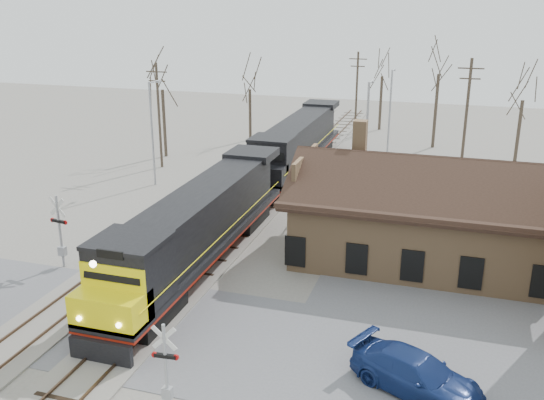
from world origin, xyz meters
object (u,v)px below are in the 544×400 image
Objects in this scene: locomotive_trailing at (296,144)px; parked_car at (417,374)px; depot at (420,221)px; locomotive_lead at (196,229)px.

locomotive_trailing reaches higher than parked_car.
parked_car is (13.02, -29.62, -1.69)m from locomotive_trailing.
depot is 0.71× the size of locomotive_trailing.
locomotive_lead reaches higher than locomotive_trailing.
parked_car is at bearing -66.27° from locomotive_trailing.
locomotive_lead is at bearing -156.16° from depot.
depot is at bearing 29.84° from parked_car.
depot reaches higher than parked_car.
depot is 13.11m from locomotive_lead.
depot is at bearing -53.76° from locomotive_trailing.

